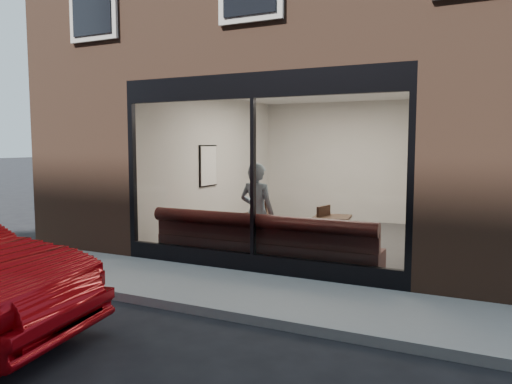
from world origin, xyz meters
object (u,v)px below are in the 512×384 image
at_px(cafe_table_left, 250,216).
at_px(cafe_table_right, 332,217).
at_px(cafe_chair_left, 257,234).
at_px(person, 257,213).
at_px(cafe_chair_right, 314,243).
at_px(banquette, 264,254).

relative_size(cafe_table_left, cafe_table_right, 0.85).
relative_size(cafe_table_right, cafe_chair_left, 1.45).
bearing_deg(cafe_table_left, cafe_table_right, 19.30).
relative_size(person, cafe_table_left, 3.21).
relative_size(cafe_table_left, cafe_chair_left, 1.23).
height_order(person, cafe_chair_right, person).
xyz_separation_m(cafe_table_left, cafe_chair_right, (1.10, 0.49, -0.50)).
bearing_deg(cafe_chair_right, cafe_table_right, -165.83).
bearing_deg(cafe_chair_left, banquette, 100.39).
distance_m(banquette, cafe_table_right, 1.55).
height_order(banquette, cafe_chair_right, banquette).
bearing_deg(cafe_table_right, cafe_chair_left, 168.60).
distance_m(cafe_chair_left, cafe_chair_right, 1.41).
xyz_separation_m(cafe_table_right, cafe_chair_left, (-1.70, 0.34, -0.50)).
bearing_deg(cafe_chair_right, cafe_table_left, 35.96).
distance_m(cafe_table_left, cafe_table_right, 1.52).
bearing_deg(cafe_chair_right, cafe_chair_left, -2.62).
xyz_separation_m(cafe_chair_left, cafe_chair_right, (1.36, -0.36, 0.00)).
bearing_deg(cafe_chair_left, cafe_table_right, 149.44).
xyz_separation_m(person, cafe_table_right, (1.05, 1.01, -0.14)).
height_order(banquette, cafe_table_right, cafe_table_right).
bearing_deg(person, banquette, 141.03).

